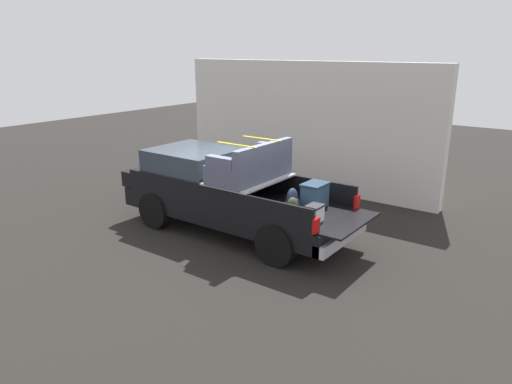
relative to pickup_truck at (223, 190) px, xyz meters
The scene contains 3 objects.
ground_plane 1.04m from the pickup_truck, behind, with size 40.00×40.00×0.00m, color black.
pickup_truck is the anchor object (origin of this frame).
building_facade 4.43m from the pickup_truck, 84.38° to the right, with size 8.50×0.36×3.81m, color silver.
Camera 1 is at (-6.56, 8.11, 4.17)m, focal length 33.24 mm.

